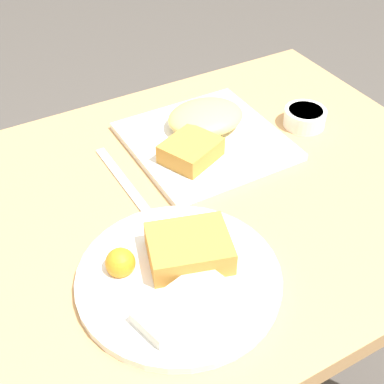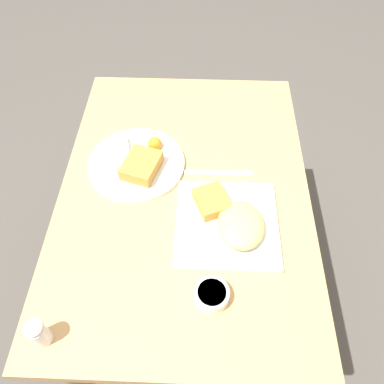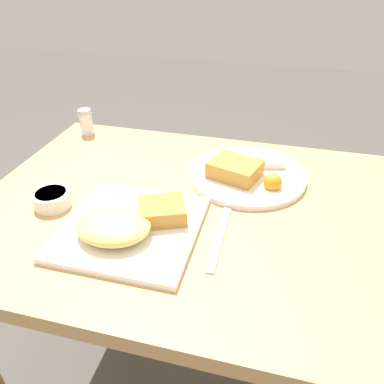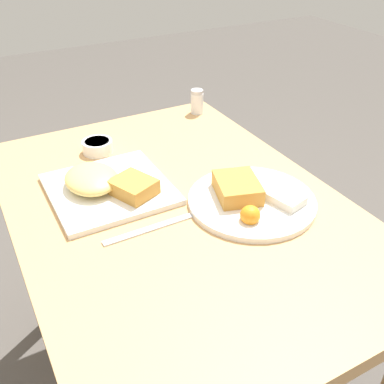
% 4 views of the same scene
% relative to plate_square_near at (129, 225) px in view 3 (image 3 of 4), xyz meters
% --- Properties ---
extents(ground_plane, '(8.00, 8.00, 0.00)m').
position_rel_plate_square_near_xyz_m(ground_plane, '(0.12, 0.13, -0.73)').
color(ground_plane, '#4C4742').
extents(dining_table, '(1.04, 0.73, 0.71)m').
position_rel_plate_square_near_xyz_m(dining_table, '(0.12, 0.13, -0.11)').
color(dining_table, tan).
rests_on(dining_table, ground_plane).
extents(plate_square_near, '(0.28, 0.28, 0.06)m').
position_rel_plate_square_near_xyz_m(plate_square_near, '(0.00, 0.00, 0.00)').
color(plate_square_near, white).
rests_on(plate_square_near, dining_table).
extents(plate_oval_far, '(0.30, 0.30, 0.05)m').
position_rel_plate_square_near_xyz_m(plate_oval_far, '(0.20, 0.28, -0.01)').
color(plate_oval_far, white).
rests_on(plate_oval_far, dining_table).
extents(sauce_ramekin, '(0.08, 0.08, 0.04)m').
position_rel_plate_square_near_xyz_m(sauce_ramekin, '(-0.21, 0.05, -0.00)').
color(sauce_ramekin, white).
rests_on(sauce_ramekin, dining_table).
extents(salt_shaker, '(0.04, 0.04, 0.08)m').
position_rel_plate_square_near_xyz_m(salt_shaker, '(-0.32, 0.42, 0.01)').
color(salt_shaker, white).
rests_on(salt_shaker, dining_table).
extents(butter_knife, '(0.02, 0.21, 0.00)m').
position_rel_plate_square_near_xyz_m(butter_knife, '(0.18, 0.03, -0.02)').
color(butter_knife, silver).
rests_on(butter_knife, dining_table).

